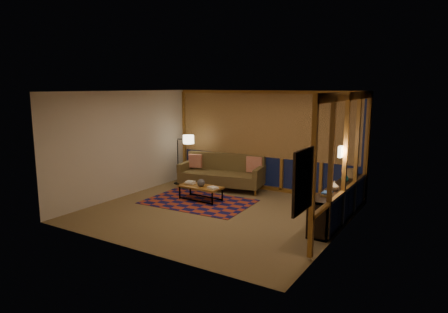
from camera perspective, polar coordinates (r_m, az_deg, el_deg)
The scene contains 21 objects.
floor at distance 9.11m, azimuth -1.21°, elevation -7.95°, with size 5.50×5.00×0.01m, color olive.
ceiling at distance 8.66m, azimuth -1.27°, elevation 9.29°, with size 5.50×5.00×0.01m, color #ECE2C5.
walls at distance 8.79m, azimuth -1.24°, elevation 0.45°, with size 5.51×5.01×2.70m.
window_wall_back at distance 10.88m, azimuth 5.73°, elevation 2.26°, with size 5.30×0.16×2.60m, color #A27122, non-canonical shape.
window_wall_right at distance 8.26m, azimuth 16.94°, elevation -0.60°, with size 0.16×3.70×2.60m, color #A27122, non-canonical shape.
wall_art at distance 5.94m, azimuth 11.15°, elevation -3.41°, with size 0.06×0.74×0.94m, color red, non-canonical shape.
wall_sconce at distance 8.10m, azimuth 16.33°, elevation 0.66°, with size 0.12×0.18×0.22m, color #FFEEBD, non-canonical shape.
sofa at distance 11.00m, azimuth -0.35°, elevation -2.28°, with size 2.28×0.92×0.93m, color brown, non-canonical shape.
pillow_left at distance 11.42m, azimuth -4.10°, elevation -0.90°, with size 0.37×0.12×0.37m, color #B81F00, non-canonical shape.
pillow_right at distance 10.92m, azimuth 4.37°, elevation -1.25°, with size 0.43×0.14×0.43m, color #B81F00, non-canonical shape.
area_rug at distance 9.89m, azimuth -3.66°, elevation -6.47°, with size 2.56×1.70×0.01m, color #9C3720.
coffee_table at distance 9.98m, azimuth -3.34°, elevation -5.26°, with size 1.10×0.50×0.37m, color #A27122, non-canonical shape.
book_stack_a at distance 10.16m, azimuth -4.87°, elevation -3.74°, with size 0.22×0.18×0.06m, color white, non-canonical shape.
book_stack_b at distance 9.67m, azimuth -1.55°, elevation -4.48°, with size 0.23×0.18×0.05m, color white, non-canonical shape.
ceramic_pot at distance 9.88m, azimuth -3.29°, elevation -3.75°, with size 0.19×0.19×0.19m, color #24242C.
floor_lamp at distance 11.63m, azimuth -6.61°, elevation -0.40°, with size 0.48×0.31×1.44m, color black, non-canonical shape.
bookshelf at distance 8.91m, azimuth 16.10°, elevation -6.33°, with size 0.40×2.90×0.72m, color black, non-canonical shape.
basket at distance 9.71m, azimuth 17.65°, elevation -2.29°, with size 0.26×0.26×0.19m, color tan.
teal_bowl at distance 9.14m, azimuth 16.86°, elevation -3.06°, with size 0.17×0.17×0.17m, color #156152.
vase at distance 8.38m, azimuth 15.43°, elevation -4.05°, with size 0.19×0.19×0.20m, color tan.
shelf_book_stack at distance 7.99m, azimuth 14.51°, elevation -5.20°, with size 0.16×0.23×0.07m, color white, non-canonical shape.
Camera 1 is at (4.71, -7.27, 2.81)m, focal length 32.00 mm.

